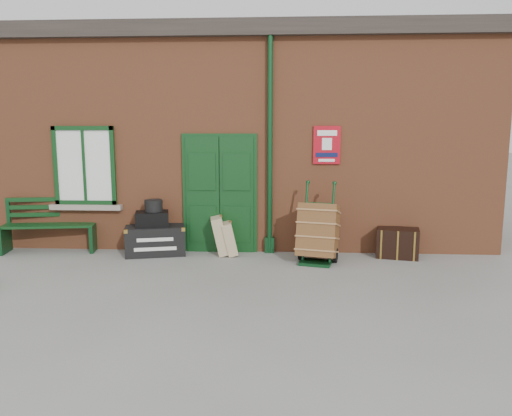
# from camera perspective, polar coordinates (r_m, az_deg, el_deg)

# --- Properties ---
(ground) EXTENTS (80.00, 80.00, 0.00)m
(ground) POSITION_cam_1_polar(r_m,az_deg,el_deg) (8.27, -3.32, -7.50)
(ground) COLOR gray
(ground) RESTS_ON ground
(station_building) EXTENTS (10.30, 4.30, 4.36)m
(station_building) POSITION_cam_1_polar(r_m,az_deg,el_deg) (11.40, -1.37, 8.15)
(station_building) COLOR #985231
(station_building) RESTS_ON ground
(bench) EXTENTS (1.78, 0.79, 1.07)m
(bench) POSITION_cam_1_polar(r_m,az_deg,el_deg) (10.42, -22.46, -1.66)
(bench) COLOR #0E3615
(bench) RESTS_ON ground
(houdini_trunk) EXTENTS (1.20, 0.84, 0.55)m
(houdini_trunk) POSITION_cam_1_polar(r_m,az_deg,el_deg) (9.60, -11.42, -3.62)
(houdini_trunk) COLOR black
(houdini_trunk) RESTS_ON ground
(strongbox) EXTENTS (0.69, 0.57, 0.27)m
(strongbox) POSITION_cam_1_polar(r_m,az_deg,el_deg) (9.53, -11.79, -1.21)
(strongbox) COLOR black
(strongbox) RESTS_ON houdini_trunk
(hatbox) EXTENTS (0.40, 0.40, 0.22)m
(hatbox) POSITION_cam_1_polar(r_m,az_deg,el_deg) (9.51, -11.62, 0.27)
(hatbox) COLOR black
(hatbox) RESTS_ON strongbox
(suitcase_back) EXTENTS (0.42, 0.55, 0.73)m
(suitcase_back) POSITION_cam_1_polar(r_m,az_deg,el_deg) (9.41, -4.13, -3.12)
(suitcase_back) COLOR tan
(suitcase_back) RESTS_ON ground
(suitcase_front) EXTENTS (0.38, 0.50, 0.63)m
(suitcase_front) POSITION_cam_1_polar(r_m,az_deg,el_deg) (9.38, -3.05, -3.48)
(suitcase_front) COLOR tan
(suitcase_front) RESTS_ON ground
(porter_trolley) EXTENTS (0.83, 0.87, 1.40)m
(porter_trolley) POSITION_cam_1_polar(r_m,az_deg,el_deg) (8.89, 7.09, -2.75)
(porter_trolley) COLOR #0D3417
(porter_trolley) RESTS_ON ground
(dark_trunk) EXTENTS (0.83, 0.63, 0.54)m
(dark_trunk) POSITION_cam_1_polar(r_m,az_deg,el_deg) (9.58, 15.87, -3.85)
(dark_trunk) COLOR black
(dark_trunk) RESTS_ON ground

